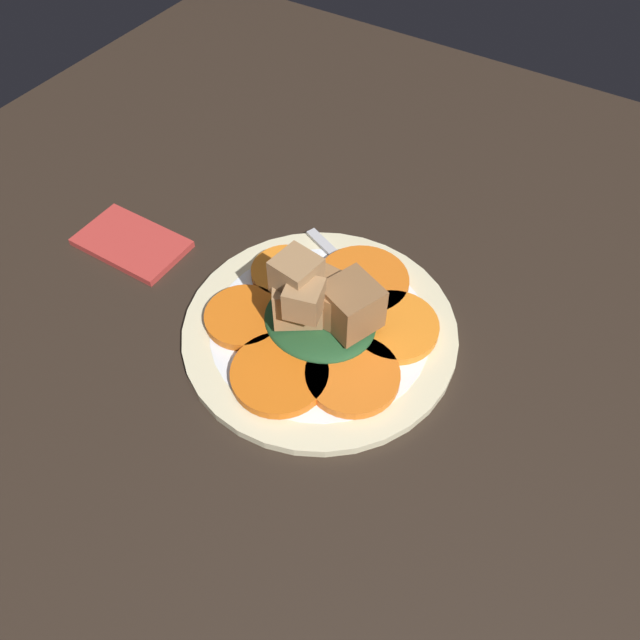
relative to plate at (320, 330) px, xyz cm
name	(u,v)px	position (x,y,z in cm)	size (l,w,h in cm)	color
table_slab	(320,339)	(0.00, 0.00, -1.52)	(120.00, 120.00, 2.00)	black
plate	(320,330)	(0.00, 0.00, 0.00)	(27.52, 27.52, 1.05)	beige
carrot_slice_0	(363,281)	(-0.79, -7.18, 1.07)	(9.72, 9.72, 0.98)	orange
carrot_slice_1	(286,272)	(6.77, -3.98, 1.07)	(7.38, 7.38, 0.98)	orange
carrot_slice_2	(244,317)	(6.91, 3.33, 1.07)	(7.86, 7.86, 0.98)	#D66114
carrot_slice_3	(281,374)	(-0.11, 7.10, 1.07)	(9.22, 9.22, 0.98)	#D55F13
carrot_slice_4	(352,375)	(-5.84, 3.65, 1.07)	(8.89, 8.89, 0.98)	orange
carrot_slice_5	(395,326)	(-6.46, -3.56, 1.07)	(8.76, 8.76, 0.98)	orange
center_pile	(319,305)	(-0.01, 0.20, 4.01)	(11.75, 10.22, 9.41)	#1E4723
fork	(367,285)	(-1.35, -7.11, 0.78)	(18.73, 8.95, 0.40)	#B2B2B7
napkin	(132,243)	(24.81, 0.62, -0.12)	(12.25, 7.35, 0.80)	#B2332D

